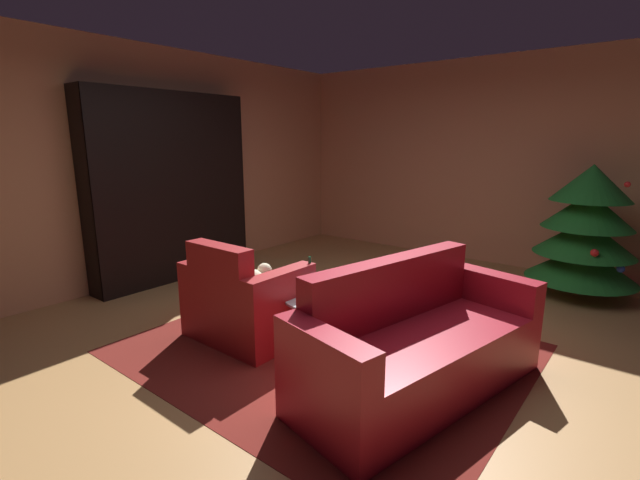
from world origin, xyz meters
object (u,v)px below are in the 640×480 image
Objects in this scene: armchair_red at (245,303)px; bookshelf_unit at (181,190)px; coffee_table at (329,299)px; decorated_tree at (586,231)px; book_stack_on_table at (333,287)px; couch_red at (416,347)px; bottle_on_table at (310,277)px.

bookshelf_unit is at bearing 158.73° from armchair_red.
decorated_tree reaches higher than coffee_table.
armchair_red is 4.25× the size of book_stack_on_table.
coffee_table is at bearing 28.79° from armchair_red.
bookshelf_unit is 3.60m from couch_red.
coffee_table is 0.55× the size of decorated_tree.
armchair_red is 3.70m from decorated_tree.
coffee_table is (-0.88, 0.18, 0.09)m from couch_red.
armchair_red is 0.61m from bottle_on_table.
coffee_table is 3.06m from decorated_tree.
book_stack_on_table is at bearing -117.70° from decorated_tree.
bottle_on_table is at bearing 39.86° from armchair_red.
coffee_table is at bearing -8.83° from bookshelf_unit.
coffee_table is at bearing -117.97° from decorated_tree.
bookshelf_unit is at bearing 170.50° from bottle_on_table.
bottle_on_table is 3.15m from decorated_tree.
bookshelf_unit is 4.63m from decorated_tree.
bottle_on_table is at bearing -121.46° from decorated_tree.
couch_red is at bearing -11.49° from coffee_table.
bottle_on_table is (2.37, -0.40, -0.53)m from bookshelf_unit.
bookshelf_unit is 2.70m from book_stack_on_table.
couch_red is 6.86× the size of bottle_on_table.
book_stack_on_table is at bearing 29.08° from armchair_red.
bottle_on_table is at bearing -176.68° from book_stack_on_table.
bottle_on_table is (-0.24, -0.01, 0.05)m from book_stack_on_table.
book_stack_on_table is at bearing 35.67° from coffee_table.
couch_red is 0.90m from book_stack_on_table.
book_stack_on_table is 3.02m from decorated_tree.
bookshelf_unit reaches higher than coffee_table.
decorated_tree reaches higher than book_stack_on_table.
armchair_red is at bearing -150.92° from book_stack_on_table.
decorated_tree is at bearing 79.26° from couch_red.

